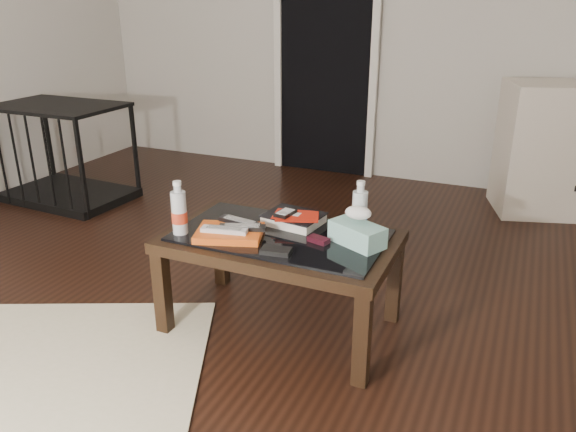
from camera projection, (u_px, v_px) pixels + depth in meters
name	position (u px, v px, depth m)	size (l,w,h in m)	color
ground	(224.00, 313.00, 2.71)	(5.00, 5.00, 0.00)	black
doorway	(326.00, 50.00, 4.59)	(0.90, 0.08, 2.07)	black
coffee_table	(281.00, 247.00, 2.47)	(1.00, 0.60, 0.46)	black
pet_crate	(66.00, 169.00, 4.18)	(0.93, 0.65, 0.71)	black
magazines	(230.00, 233.00, 2.42)	(0.28, 0.21, 0.03)	#D65114
remote_silver	(224.00, 230.00, 2.39)	(0.20, 0.05, 0.02)	silver
remote_black_front	(242.00, 227.00, 2.41)	(0.20, 0.05, 0.02)	black
remote_black_back	(239.00, 221.00, 2.47)	(0.20, 0.05, 0.02)	black
textbook	(294.00, 219.00, 2.55)	(0.25, 0.20, 0.05)	black
dvd_mailers	(295.00, 215.00, 2.53)	(0.19, 0.14, 0.01)	#B41B0C
ipod	(285.00, 213.00, 2.52)	(0.06, 0.10, 0.02)	black
flip_phone	(319.00, 240.00, 2.36)	(0.09, 0.05, 0.02)	black
wallet	(276.00, 251.00, 2.26)	(0.12, 0.07, 0.02)	black
water_bottle_left	(179.00, 208.00, 2.41)	(0.07, 0.07, 0.24)	#B6BCC2
water_bottle_right	(360.00, 207.00, 2.42)	(0.07, 0.07, 0.24)	silver
tissue_box	(357.00, 234.00, 2.33)	(0.23, 0.12, 0.09)	teal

